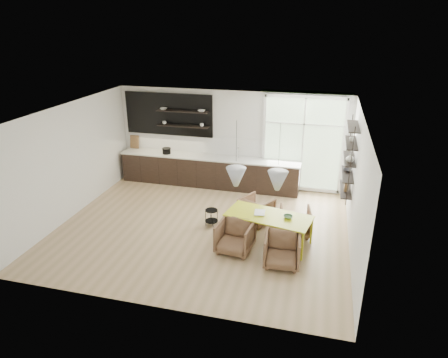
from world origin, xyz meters
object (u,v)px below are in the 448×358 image
dining_table (269,217)px  armchair_front_left (235,237)px  armchair_front_right (282,250)px  wire_stool (211,215)px  armchair_back_right (295,221)px  armchair_back_left (257,210)px

dining_table → armchair_front_left: 0.90m
armchair_front_right → dining_table: bearing=112.9°
armchair_front_right → wire_stool: size_ratio=1.81×
dining_table → armchair_front_right: bearing=-51.3°
armchair_back_right → wire_stool: (-2.06, -0.09, -0.06)m
dining_table → wire_stool: size_ratio=4.88×
wire_stool → armchair_front_right: bearing=-34.3°
dining_table → armchair_front_left: armchair_front_left is taller
dining_table → armchair_back_right: size_ratio=2.81×
dining_table → armchair_back_left: size_ratio=2.79×
wire_stool → dining_table: bearing=-17.9°
armchair_back_left → armchair_front_left: 1.49m
armchair_back_left → armchair_front_left: bearing=109.4°
armchair_front_left → wire_stool: 1.33m
dining_table → armchair_back_left: dining_table is taller
dining_table → wire_stool: dining_table is taller
armchair_back_right → armchair_front_left: armchair_front_left is taller
armchair_front_right → wire_stool: bearing=141.7°
armchair_front_left → armchair_front_right: bearing=-7.6°
armchair_front_right → armchair_back_right: bearing=79.8°
dining_table → armchair_front_left: (-0.66, -0.54, -0.30)m
armchair_back_left → armchair_front_right: armchair_front_right is taller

